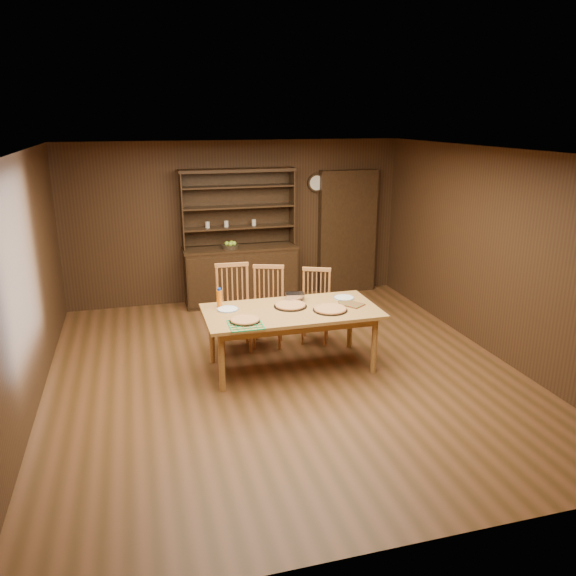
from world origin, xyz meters
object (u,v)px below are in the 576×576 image
object	(u,v)px
chair_right	(316,303)
china_hutch	(240,267)
juice_bottle	(219,298)
dining_table	(291,315)
chair_center	(268,303)
chair_left	(234,304)

from	to	relation	value
chair_right	china_hutch	bearing A→B (deg)	133.70
china_hutch	juice_bottle	distance (m)	2.43
dining_table	chair_right	size ratio (longest dim) A/B	2.08
dining_table	juice_bottle	world-z (taller)	juice_bottle
china_hutch	juice_bottle	xyz separation A→B (m)	(-0.69, -2.31, 0.27)
chair_center	juice_bottle	bearing A→B (deg)	-125.52
china_hutch	chair_left	distance (m)	1.87
chair_right	juice_bottle	distance (m)	1.49
chair_center	juice_bottle	distance (m)	0.94
juice_bottle	chair_center	bearing A→B (deg)	35.48
dining_table	chair_left	xyz separation A→B (m)	(-0.55, 0.83, -0.08)
dining_table	chair_right	world-z (taller)	chair_right
chair_center	chair_right	size ratio (longest dim) A/B	1.07
dining_table	chair_left	distance (m)	1.00
china_hutch	chair_right	xyz separation A→B (m)	(0.68, -1.85, -0.07)
dining_table	chair_left	world-z (taller)	chair_left
dining_table	chair_left	size ratio (longest dim) A/B	1.84
chair_left	chair_right	distance (m)	1.12
china_hutch	chair_left	size ratio (longest dim) A/B	1.92
china_hutch	chair_center	xyz separation A→B (m)	(0.03, -1.80, -0.03)
china_hutch	chair_left	bearing A→B (deg)	-103.52
juice_bottle	chair_right	bearing A→B (deg)	18.54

